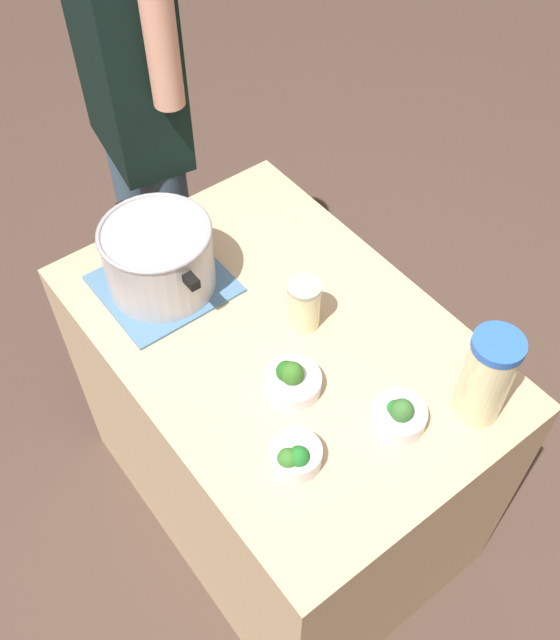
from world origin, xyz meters
TOP-DOWN VIEW (x-y plane):
  - ground_plane at (0.00, 0.00)m, footprint 8.00×8.00m
  - counter_slab at (0.00, 0.00)m, footprint 1.07×0.73m
  - dish_cloth at (0.30, 0.14)m, footprint 0.29×0.30m
  - cooking_pot at (0.30, 0.14)m, footprint 0.34×0.27m
  - lemonade_pitcher at (-0.42, -0.21)m, footprint 0.11×0.11m
  - mason_jar at (-0.01, -0.06)m, footprint 0.08×0.08m
  - broccoli_bowl_front at (-0.34, -0.05)m, footprint 0.12×0.12m
  - broccoli_bowl_center at (-0.14, 0.07)m, footprint 0.13×0.13m
  - broccoli_bowl_back at (-0.29, 0.18)m, footprint 0.11×0.11m
  - person_cook at (0.79, -0.10)m, footprint 0.50×0.25m

SIDE VIEW (x-z plane):
  - ground_plane at x=0.00m, z-range 0.00..0.00m
  - counter_slab at x=0.00m, z-range 0.00..0.85m
  - dish_cloth at x=0.30m, z-range 0.85..0.86m
  - broccoli_bowl_back at x=-0.29m, z-range 0.85..0.91m
  - broccoli_bowl_front at x=-0.34m, z-range 0.84..0.92m
  - broccoli_bowl_center at x=-0.14m, z-range 0.84..0.92m
  - person_cook at x=0.79m, z-range 0.09..1.72m
  - mason_jar at x=-0.01m, z-range 0.85..0.99m
  - cooking_pot at x=0.30m, z-range 0.86..1.04m
  - lemonade_pitcher at x=-0.42m, z-range 0.85..1.09m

